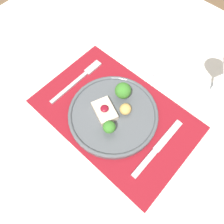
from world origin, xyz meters
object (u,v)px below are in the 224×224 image
at_px(spoon, 151,73).
at_px(dinner_plate, 112,112).
at_px(fork, 80,78).
at_px(knife, 155,152).

bearing_deg(spoon, dinner_plate, -84.64).
distance_m(fork, knife, 0.34).
distance_m(knife, spoon, 0.27).
xyz_separation_m(fork, knife, (0.34, -0.03, -0.00)).
relative_size(fork, spoon, 1.09).
height_order(dinner_plate, spoon, dinner_plate).
bearing_deg(spoon, fork, -128.70).
bearing_deg(knife, dinner_plate, 175.48).
bearing_deg(knife, fork, 172.53).
distance_m(fork, spoon, 0.24).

